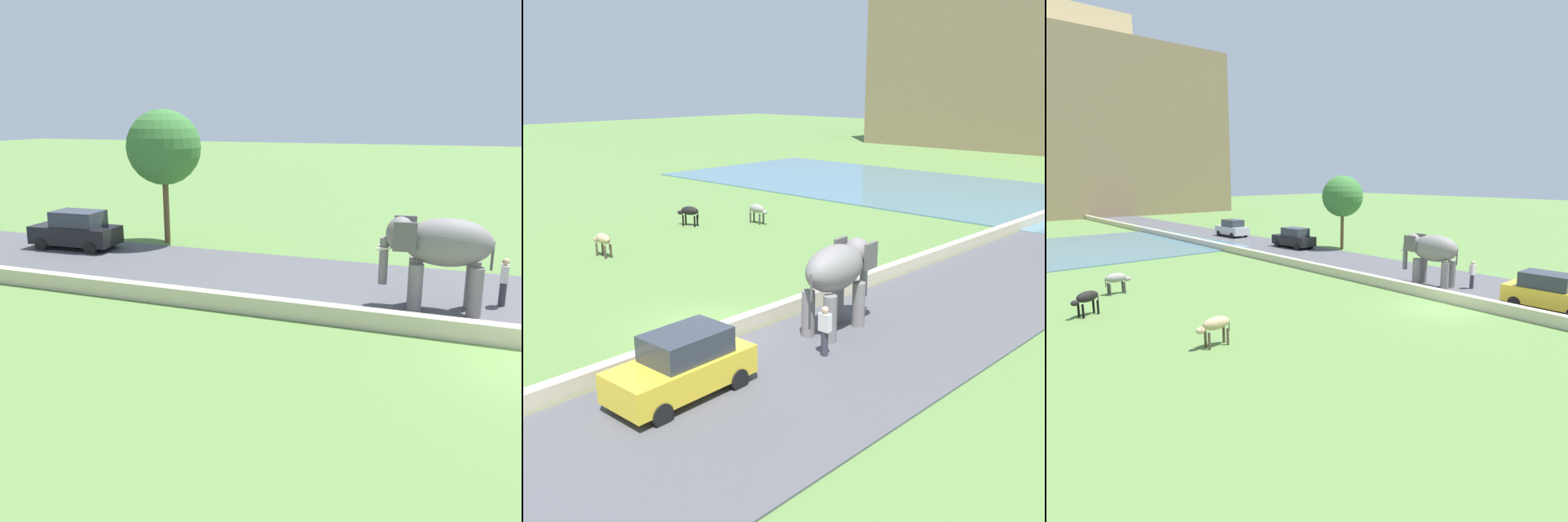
# 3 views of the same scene
# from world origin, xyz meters

# --- Properties ---
(ground_plane) EXTENTS (220.00, 220.00, 0.00)m
(ground_plane) POSITION_xyz_m (0.00, 0.00, 0.00)
(ground_plane) COLOR #567A3D
(road_surface) EXTENTS (7.00, 120.00, 0.06)m
(road_surface) POSITION_xyz_m (5.00, 20.00, 0.03)
(road_surface) COLOR #4C4C51
(road_surface) RESTS_ON ground
(barrier_wall) EXTENTS (0.40, 110.00, 0.57)m
(barrier_wall) POSITION_xyz_m (1.20, 18.00, 0.28)
(barrier_wall) COLOR beige
(barrier_wall) RESTS_ON ground
(elephant) EXTENTS (1.68, 3.54, 2.99)m
(elephant) POSITION_xyz_m (3.40, 2.81, 2.04)
(elephant) COLOR slate
(elephant) RESTS_ON ground
(person_beside_elephant) EXTENTS (0.36, 0.22, 1.63)m
(person_beside_elephant) POSITION_xyz_m (4.51, 0.82, 0.87)
(person_beside_elephant) COLOR #33333D
(person_beside_elephant) RESTS_ON ground
(car_silver) EXTENTS (1.81, 4.01, 1.80)m
(car_silver) POSITION_xyz_m (6.57, 28.98, 0.90)
(car_silver) COLOR #B7B7BC
(car_silver) RESTS_ON ground
(car_yellow) EXTENTS (1.89, 4.05, 1.80)m
(car_yellow) POSITION_xyz_m (3.42, -3.69, 0.90)
(car_yellow) COLOR gold
(car_yellow) RESTS_ON ground
(car_black) EXTENTS (1.93, 4.07, 1.80)m
(car_black) POSITION_xyz_m (6.58, 18.89, 0.90)
(car_black) COLOR black
(car_black) RESTS_ON ground
(cow_tan) EXTENTS (1.39, 0.47, 1.15)m
(cow_tan) POSITION_xyz_m (-10.73, 2.61, 0.84)
(cow_tan) COLOR tan
(cow_tan) RESTS_ON ground
(cow_grey) EXTENTS (1.39, 0.46, 1.15)m
(cow_grey) POSITION_xyz_m (-10.74, 12.92, 0.84)
(cow_grey) COLOR gray
(cow_grey) RESTS_ON ground
(cow_black) EXTENTS (1.41, 0.81, 1.15)m
(cow_black) POSITION_xyz_m (-13.17, 9.78, 0.84)
(cow_black) COLOR black
(cow_black) RESTS_ON ground
(tree_near) EXTENTS (3.50, 3.50, 6.31)m
(tree_near) POSITION_xyz_m (9.35, 15.73, 4.54)
(tree_near) COLOR brown
(tree_near) RESTS_ON ground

